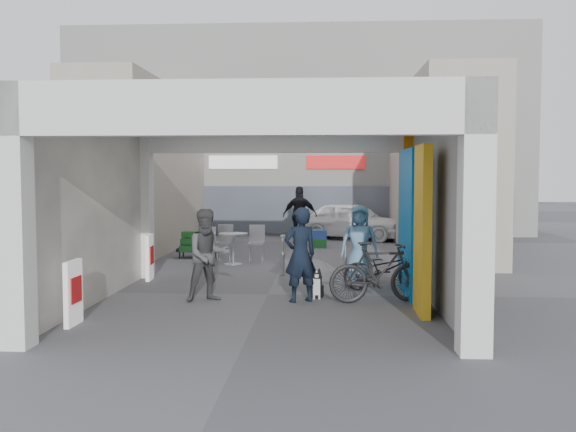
# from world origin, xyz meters

# --- Properties ---
(ground) EXTENTS (90.00, 90.00, 0.00)m
(ground) POSITION_xyz_m (0.00, 0.00, 0.00)
(ground) COLOR #515156
(ground) RESTS_ON ground
(arcade_canopy) EXTENTS (6.40, 6.45, 6.40)m
(arcade_canopy) POSITION_xyz_m (0.54, -0.82, 2.30)
(arcade_canopy) COLOR silver
(arcade_canopy) RESTS_ON ground
(far_building) EXTENTS (18.00, 4.08, 8.00)m
(far_building) POSITION_xyz_m (-0.00, 13.99, 3.99)
(far_building) COLOR white
(far_building) RESTS_ON ground
(plaza_bldg_left) EXTENTS (2.00, 9.00, 5.00)m
(plaza_bldg_left) POSITION_xyz_m (-4.50, 7.50, 2.50)
(plaza_bldg_left) COLOR #AFA591
(plaza_bldg_left) RESTS_ON ground
(plaza_bldg_right) EXTENTS (2.00, 9.00, 5.00)m
(plaza_bldg_right) POSITION_xyz_m (4.50, 7.50, 2.50)
(plaza_bldg_right) COLOR #AFA591
(plaza_bldg_right) RESTS_ON ground
(bollard_left) EXTENTS (0.09, 0.09, 0.96)m
(bollard_left) POSITION_xyz_m (-1.50, 2.49, 0.48)
(bollard_left) COLOR #9A9DA2
(bollard_left) RESTS_ON ground
(bollard_center) EXTENTS (0.09, 0.09, 0.92)m
(bollard_center) POSITION_xyz_m (0.14, 2.33, 0.46)
(bollard_center) COLOR #9A9DA2
(bollard_center) RESTS_ON ground
(bollard_right) EXTENTS (0.09, 0.09, 0.89)m
(bollard_right) POSITION_xyz_m (1.57, 2.31, 0.44)
(bollard_right) COLOR #9A9DA2
(bollard_right) RESTS_ON ground
(advert_board_near) EXTENTS (0.11, 0.55, 1.00)m
(advert_board_near) POSITION_xyz_m (-2.75, -2.70, 0.51)
(advert_board_near) COLOR white
(advert_board_near) RESTS_ON ground
(advert_board_far) EXTENTS (0.14, 0.55, 1.00)m
(advert_board_far) POSITION_xyz_m (-2.75, 1.59, 0.51)
(advert_board_far) COLOR white
(advert_board_far) RESTS_ON ground
(cafe_set) EXTENTS (1.61, 1.30, 0.97)m
(cafe_set) POSITION_xyz_m (-1.39, 4.44, 0.34)
(cafe_set) COLOR #A0A0A5
(cafe_set) RESTS_ON ground
(produce_stand) EXTENTS (1.10, 0.60, 0.73)m
(produce_stand) POSITION_xyz_m (-2.45, 5.42, 0.29)
(produce_stand) COLOR black
(produce_stand) RESTS_ON ground
(crate_stack) EXTENTS (0.48, 0.39, 0.56)m
(crate_stack) POSITION_xyz_m (0.92, 8.15, 0.28)
(crate_stack) COLOR #17531B
(crate_stack) RESTS_ON ground
(border_collie) EXTENTS (0.21, 0.42, 0.58)m
(border_collie) POSITION_xyz_m (0.95, -0.30, 0.23)
(border_collie) COLOR black
(border_collie) RESTS_ON ground
(man_with_dog) EXTENTS (0.75, 0.65, 1.72)m
(man_with_dog) POSITION_xyz_m (0.65, -0.68, 0.86)
(man_with_dog) COLOR black
(man_with_dog) RESTS_ON ground
(man_back_turned) EXTENTS (1.02, 0.93, 1.69)m
(man_back_turned) POSITION_xyz_m (-1.03, -0.69, 0.84)
(man_back_turned) COLOR #434446
(man_back_turned) RESTS_ON ground
(man_elderly) EXTENTS (0.83, 0.55, 1.66)m
(man_elderly) POSITION_xyz_m (1.85, 1.77, 0.83)
(man_elderly) COLOR #5B8DB2
(man_elderly) RESTS_ON ground
(man_crates) EXTENTS (1.14, 0.48, 1.94)m
(man_crates) POSITION_xyz_m (0.27, 9.16, 0.97)
(man_crates) COLOR black
(man_crates) RESTS_ON ground
(bicycle_front) EXTENTS (1.68, 0.63, 0.87)m
(bicycle_front) POSITION_xyz_m (2.30, 0.59, 0.44)
(bicycle_front) COLOR black
(bicycle_front) RESTS_ON ground
(bicycle_rear) EXTENTS (1.91, 0.85, 1.11)m
(bicycle_rear) POSITION_xyz_m (2.08, -0.67, 0.55)
(bicycle_rear) COLOR black
(bicycle_rear) RESTS_ON ground
(white_van) EXTENTS (4.28, 3.10, 1.35)m
(white_van) POSITION_xyz_m (2.10, 10.96, 0.68)
(white_van) COLOR white
(white_van) RESTS_ON ground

